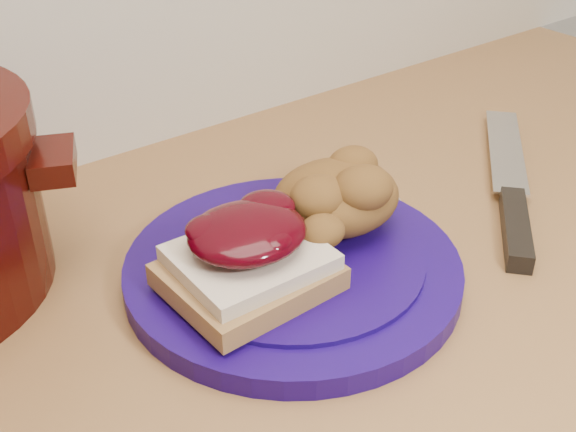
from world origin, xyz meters
TOP-DOWN VIEW (x-y plane):
  - plate at (0.02, 1.49)m, footprint 0.31×0.31m
  - sandwich at (-0.03, 1.48)m, footprint 0.13×0.11m
  - stuffing_mound at (0.08, 1.51)m, footprint 0.13×0.11m
  - chef_knife at (0.27, 1.44)m, footprint 0.27×0.24m
  - butter_knife at (0.18, 1.51)m, footprint 0.09×0.18m

SIDE VIEW (x-z plane):
  - butter_knife at x=0.18m, z-range 0.90..0.91m
  - chef_knife at x=0.27m, z-range 0.90..0.92m
  - plate at x=0.02m, z-range 0.90..0.92m
  - sandwich at x=-0.03m, z-range 0.92..0.98m
  - stuffing_mound at x=0.08m, z-range 0.92..0.98m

